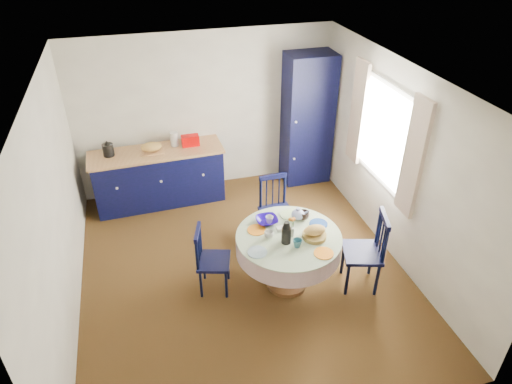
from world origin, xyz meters
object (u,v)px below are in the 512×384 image
(pantry_cabinet, at_px, (307,119))
(chair_left, at_px, (211,260))
(mug_d, at_px, (269,220))
(mug_c, at_px, (304,215))
(mug_b, at_px, (297,243))
(cobalt_bowl, at_px, (267,221))
(kitchen_counter, at_px, (159,176))
(mug_a, at_px, (269,234))
(chair_right, at_px, (366,251))
(chair_far, at_px, (276,210))
(dining_table, at_px, (289,244))

(pantry_cabinet, relative_size, chair_left, 2.42)
(mug_d, bearing_deg, mug_c, -4.95)
(chair_left, height_order, mug_b, chair_left)
(mug_b, height_order, cobalt_bowl, mug_b)
(kitchen_counter, distance_m, mug_a, 2.52)
(mug_d, relative_size, cobalt_bowl, 0.37)
(kitchen_counter, distance_m, chair_right, 3.36)
(chair_far, distance_m, cobalt_bowl, 0.73)
(dining_table, relative_size, mug_c, 9.32)
(chair_left, relative_size, chair_right, 0.85)
(pantry_cabinet, xyz_separation_m, mug_a, (-1.36, -2.36, -0.28))
(kitchen_counter, relative_size, mug_d, 20.85)
(dining_table, relative_size, mug_d, 12.88)
(kitchen_counter, distance_m, cobalt_bowl, 2.30)
(mug_b, bearing_deg, mug_c, 61.70)
(mug_c, bearing_deg, pantry_cabinet, 68.34)
(chair_far, height_order, chair_right, chair_right)
(pantry_cabinet, xyz_separation_m, mug_b, (-1.10, -2.61, -0.27))
(dining_table, distance_m, mug_c, 0.42)
(dining_table, relative_size, mug_a, 11.31)
(kitchen_counter, relative_size, pantry_cabinet, 0.94)
(chair_far, height_order, cobalt_bowl, chair_far)
(chair_far, bearing_deg, chair_right, -59.56)
(kitchen_counter, bearing_deg, chair_right, -51.18)
(pantry_cabinet, bearing_deg, mug_c, -111.51)
(cobalt_bowl, bearing_deg, mug_b, -69.60)
(kitchen_counter, distance_m, mug_c, 2.59)
(kitchen_counter, height_order, cobalt_bowl, kitchen_counter)
(mug_d, bearing_deg, chair_far, 64.83)
(kitchen_counter, xyz_separation_m, pantry_cabinet, (2.43, 0.10, 0.61))
(kitchen_counter, bearing_deg, cobalt_bowl, -62.23)
(pantry_cabinet, xyz_separation_m, chair_left, (-2.03, -2.21, -0.62))
(mug_a, distance_m, mug_d, 0.28)
(kitchen_counter, distance_m, pantry_cabinet, 2.50)
(dining_table, xyz_separation_m, chair_left, (-0.91, 0.18, -0.18))
(chair_left, relative_size, mug_c, 6.64)
(mug_b, distance_m, cobalt_bowl, 0.56)
(chair_far, bearing_deg, pantry_cabinet, 53.92)
(chair_left, bearing_deg, mug_c, -69.08)
(pantry_cabinet, distance_m, cobalt_bowl, 2.47)
(dining_table, distance_m, chair_far, 0.93)
(mug_a, bearing_deg, chair_far, 66.92)
(chair_right, relative_size, mug_a, 9.42)
(mug_d, xyz_separation_m, cobalt_bowl, (-0.03, 0.01, -0.01))
(cobalt_bowl, bearing_deg, mug_a, -102.26)
(mug_b, bearing_deg, mug_a, 135.97)
(chair_right, bearing_deg, mug_d, -101.39)
(pantry_cabinet, height_order, chair_right, pantry_cabinet)
(mug_a, xyz_separation_m, mug_d, (0.09, 0.27, 0.00))
(mug_a, bearing_deg, mug_d, 71.80)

